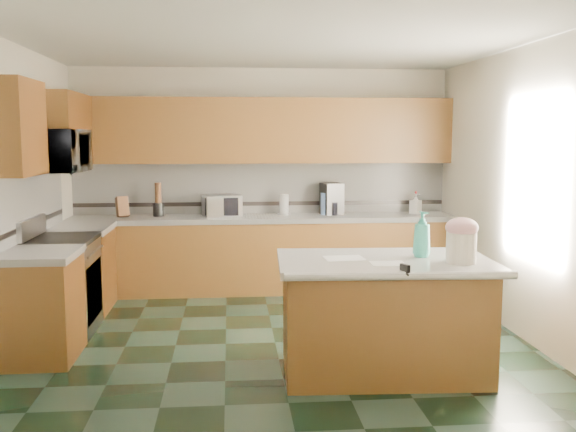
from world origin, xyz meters
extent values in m
plane|color=black|center=(0.00, 0.00, 0.00)|extent=(4.60, 4.60, 0.00)
plane|color=white|center=(0.00, 0.00, 2.70)|extent=(4.60, 4.60, 0.00)
cube|color=white|center=(0.00, 2.32, 1.35)|extent=(4.60, 0.04, 2.70)
cube|color=white|center=(0.00, -2.32, 1.35)|extent=(4.60, 0.04, 2.70)
cube|color=white|center=(-2.32, 0.00, 1.35)|extent=(0.04, 4.60, 2.70)
cube|color=white|center=(2.32, 0.00, 1.35)|extent=(0.04, 4.60, 2.70)
cube|color=#3C1E09|center=(0.00, 2.00, 0.43)|extent=(4.60, 0.60, 0.86)
cube|color=white|center=(0.00, 2.00, 0.89)|extent=(4.60, 0.64, 0.06)
cube|color=#3C1E09|center=(0.00, 2.13, 1.94)|extent=(4.60, 0.33, 0.78)
cube|color=silver|center=(0.00, 2.29, 1.24)|extent=(4.60, 0.02, 0.63)
cube|color=black|center=(0.00, 2.28, 1.04)|extent=(4.60, 0.01, 0.05)
cube|color=#3C1E09|center=(-2.00, 1.29, 0.43)|extent=(0.60, 0.82, 0.86)
cube|color=white|center=(-2.00, 1.29, 0.89)|extent=(0.64, 0.82, 0.06)
cube|color=#3C1E09|center=(-2.00, -0.24, 0.43)|extent=(0.60, 0.72, 0.86)
cube|color=white|center=(-2.00, -0.24, 0.89)|extent=(0.64, 0.72, 0.06)
cube|color=silver|center=(-2.29, 0.55, 1.24)|extent=(0.02, 2.30, 0.63)
cube|color=black|center=(-2.28, 0.55, 1.04)|extent=(0.01, 2.30, 0.05)
cube|color=#3C1E09|center=(-2.13, 1.42, 1.94)|extent=(0.33, 1.09, 0.78)
cube|color=#3C1E09|center=(-2.13, -0.24, 1.94)|extent=(0.33, 0.72, 0.78)
cube|color=#B7B7BC|center=(-2.00, 0.50, 0.44)|extent=(0.60, 0.76, 0.88)
cube|color=black|center=(-1.71, 0.50, 0.40)|extent=(0.02, 0.68, 0.55)
cube|color=black|center=(-2.00, 0.50, 0.90)|extent=(0.62, 0.78, 0.04)
cylinder|color=#B7B7BC|center=(-1.68, 0.50, 0.78)|extent=(0.02, 0.66, 0.02)
cube|color=#B7B7BC|center=(-2.26, 0.50, 1.02)|extent=(0.06, 0.76, 0.18)
imported|color=#B7B7BC|center=(-2.00, 0.50, 1.73)|extent=(0.50, 0.73, 0.41)
cube|color=#3C1E09|center=(0.80, -0.82, 0.43)|extent=(1.60, 0.97, 0.86)
cube|color=white|center=(0.80, -0.82, 0.89)|extent=(1.70, 1.07, 0.06)
cylinder|color=white|center=(0.80, -1.31, 0.89)|extent=(1.66, 0.14, 0.06)
cylinder|color=silver|center=(1.33, -1.04, 1.04)|extent=(0.24, 0.24, 0.23)
ellipsoid|color=#E9A3AE|center=(1.33, -1.04, 1.19)|extent=(0.24, 0.24, 0.15)
cylinder|color=tan|center=(1.33, -1.04, 1.24)|extent=(0.08, 0.03, 0.03)
sphere|color=tan|center=(1.29, -1.04, 1.24)|extent=(0.04, 0.04, 0.04)
sphere|color=tan|center=(1.37, -1.04, 1.24)|extent=(0.04, 0.04, 0.04)
imported|color=#3BB1A1|center=(1.11, -0.76, 1.10)|extent=(0.18, 0.18, 0.36)
cube|color=white|center=(0.78, -1.01, 0.92)|extent=(0.26, 0.20, 0.00)
cube|color=white|center=(0.49, -0.77, 0.92)|extent=(0.32, 0.25, 0.00)
cube|color=black|center=(0.83, -1.29, 0.93)|extent=(0.06, 0.09, 0.08)
cylinder|color=black|center=(0.83, -1.35, 0.91)|extent=(0.01, 0.06, 0.01)
cube|color=#472814|center=(-1.67, 2.05, 1.04)|extent=(0.19, 0.21, 0.26)
cylinder|color=black|center=(-1.25, 2.08, 1.00)|extent=(0.13, 0.13, 0.16)
cylinder|color=#472814|center=(-1.25, 2.08, 1.20)|extent=(0.08, 0.08, 0.24)
cube|color=#B7B7BC|center=(-0.49, 2.05, 1.05)|extent=(0.49, 0.40, 0.25)
cube|color=black|center=(-0.49, 1.91, 1.05)|extent=(0.39, 0.01, 0.21)
cylinder|color=white|center=(0.26, 2.10, 1.04)|extent=(0.11, 0.11, 0.25)
cylinder|color=#B7B7BC|center=(0.26, 2.10, 0.93)|extent=(0.17, 0.17, 0.01)
cylinder|color=#6188CF|center=(0.79, 2.06, 1.05)|extent=(0.16, 0.16, 0.27)
cylinder|color=#6188CF|center=(0.79, 2.06, 1.21)|extent=(0.08, 0.08, 0.04)
cube|color=black|center=(0.85, 2.08, 1.11)|extent=(0.28, 0.30, 0.39)
cylinder|color=black|center=(0.85, 2.02, 1.00)|extent=(0.16, 0.16, 0.16)
imported|color=white|center=(1.89, 2.05, 1.05)|extent=(0.16, 0.16, 0.25)
cylinder|color=red|center=(1.89, 2.05, 1.19)|extent=(0.02, 0.02, 0.03)
cube|color=white|center=(2.29, -0.20, 1.50)|extent=(0.02, 1.40, 1.10)
camera|label=1|loc=(-0.40, -5.65, 1.86)|focal=40.00mm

